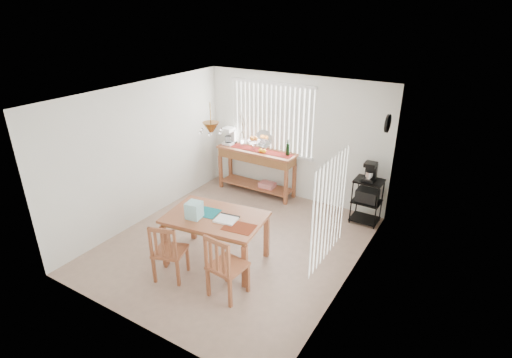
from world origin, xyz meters
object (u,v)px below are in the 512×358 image
Objects in this scene: dining_table at (215,221)px; chair_left at (169,252)px; chair_right at (226,266)px; sideboard at (257,161)px; cart_items at (370,172)px; wire_cart at (367,197)px.

dining_table is 1.71× the size of chair_left.
chair_right is (0.63, -0.63, -0.22)m from dining_table.
sideboard is at bearing 113.86° from chair_right.
chair_left is (-2.00, -3.23, -0.57)m from cart_items.
cart_items is 0.35× the size of chair_right.
chair_left is 0.94× the size of chair_right.
wire_cart is 2.43× the size of cart_items.
cart_items is (2.45, -0.04, 0.30)m from sideboard.
cart_items is at bearing -1.02° from sideboard.
cart_items is 3.33m from chair_right.
sideboard is 1.73× the size of chair_right.
sideboard is 1.07× the size of dining_table.
cart_items is 3.84m from chair_left.
cart_items is 0.22× the size of dining_table.
chair_left is at bearing -173.22° from chair_right.
cart_items reaches higher than chair_left.
cart_items is 3.02m from dining_table.
chair_right is (-1.05, -3.12, -0.54)m from cart_items.
chair_left is (0.44, -3.27, -0.27)m from sideboard.
dining_table is (0.77, -2.53, -0.02)m from sideboard.
sideboard is 2.46m from wire_cart.
cart_items reaches higher than sideboard.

